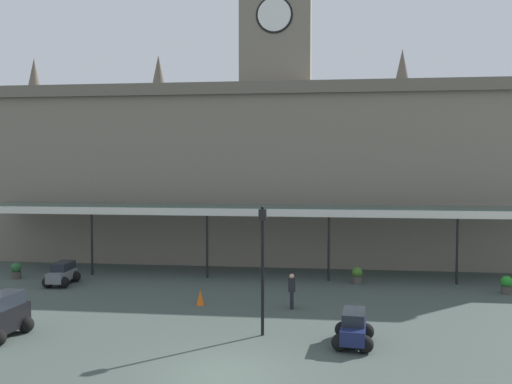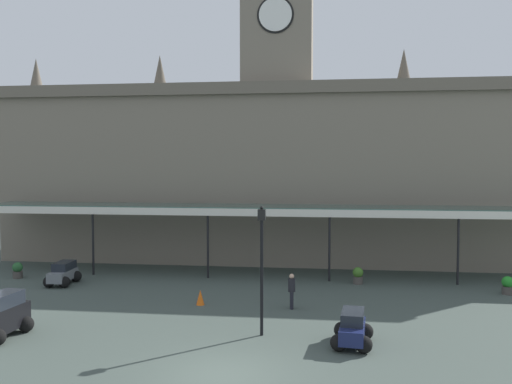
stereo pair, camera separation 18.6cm
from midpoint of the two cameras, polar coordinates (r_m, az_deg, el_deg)
The scene contains 12 objects.
ground_plane at distance 18.46m, azimuth -3.79°, elevation -18.84°, with size 140.00×140.00×0.00m, color #3F4A44.
station_building at distance 38.60m, azimuth 2.10°, elevation 2.84°, with size 38.72×7.29×20.56m.
entrance_canopy at distance 32.88m, azimuth 1.25°, elevation -1.75°, with size 36.32×3.26×4.28m.
car_grey_estate at distance 32.71m, azimuth -20.08°, elevation -8.27°, with size 1.61×2.29×1.27m.
car_navy_estate at distance 21.30m, azimuth 10.08°, elevation -14.25°, with size 1.70×2.33×1.27m.
car_black_van at distance 23.87m, azimuth -25.66°, elevation -12.00°, with size 1.74×2.48×1.77m.
pedestrian_beside_cars at distance 25.84m, azimuth 3.62°, elevation -10.32°, with size 0.34×0.39×1.67m.
victorian_lamppost at distance 21.45m, azimuth 0.45°, elevation -6.80°, with size 0.30×0.30×5.20m.
traffic_cone at distance 26.69m, azimuth -6.15°, elevation -11.08°, with size 0.40×0.40×0.75m, color orange.
planter_forecourt_centre at distance 31.54m, azimuth 24.93°, elevation -8.93°, with size 0.60×0.60×0.96m.
planter_by_canopy at distance 35.44m, azimuth -24.29°, elevation -7.61°, with size 0.60×0.60×0.96m.
planter_near_kerb at distance 31.55m, azimuth 10.55°, elevation -8.69°, with size 0.60×0.60×0.96m.
Camera 1 is at (3.08, -16.85, 6.88)m, focal length 37.62 mm.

